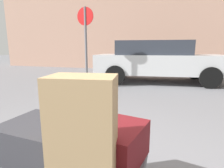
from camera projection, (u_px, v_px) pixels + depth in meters
The scene contains 6 objects.
suitcase_charcoal_front_right at pixel (43, 139), 1.36m from camera, with size 0.55×0.46×0.27m, color #2D2D33.
suitcase_maroon_front_left at pixel (108, 141), 1.33m from camera, with size 0.50×0.44×0.27m, color maroon.
suitcase_tan_stacked_top at pixel (83, 134), 1.01m from camera, with size 0.36×0.24×0.67m, color #9E7F56.
parked_car at pixel (157, 60), 6.29m from camera, with size 4.49×2.34×1.42m.
bollard_kerb_near at pixel (214, 69), 7.24m from camera, with size 0.22×0.22×0.74m, color #72665B.
no_parking_sign at pixel (86, 39), 5.12m from camera, with size 0.50×0.07×2.30m.
Camera 1 is at (0.68, -1.04, 1.14)m, focal length 28.77 mm.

